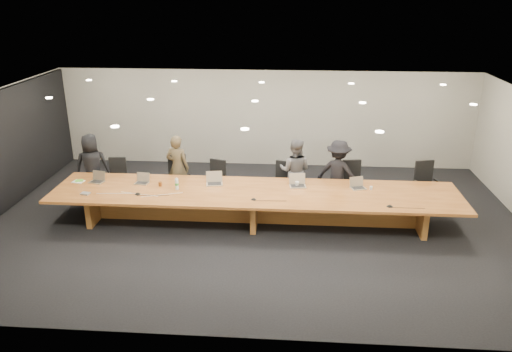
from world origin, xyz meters
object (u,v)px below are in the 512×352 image
(person_c, at_px, (295,171))
(paper_cup_far, at_px, (371,188))
(chair_far_left, at_px, (117,178))
(chair_right, at_px, (353,183))
(laptop_c, at_px, (214,179))
(mic_left, at_px, (138,194))
(chair_far_right, at_px, (427,185))
(av_box, at_px, (85,194))
(conference_table, at_px, (255,201))
(person_d, at_px, (338,173))
(laptop_e, at_px, (359,183))
(paper_cup_near, at_px, (297,184))
(person_a, at_px, (92,166))
(mic_center, at_px, (254,199))
(mic_right, at_px, (390,206))
(laptop_a, at_px, (96,177))
(laptop_d, at_px, (298,181))
(laptop_b, at_px, (141,179))
(person_b, at_px, (178,167))
(chair_left, at_px, (179,177))
(amber_mug, at_px, (160,184))
(water_bottle, at_px, (177,184))
(chair_mid_left, at_px, (215,181))
(chair_mid_right, at_px, (281,182))

(person_c, height_order, paper_cup_far, person_c)
(chair_far_left, relative_size, chair_right, 0.94)
(laptop_c, relative_size, mic_left, 2.77)
(chair_far_right, distance_m, av_box, 7.89)
(conference_table, relative_size, person_d, 5.56)
(chair_right, height_order, laptop_e, chair_right)
(paper_cup_near, distance_m, av_box, 4.68)
(person_d, bearing_deg, person_a, 20.13)
(conference_table, bearing_deg, mic_center, -89.33)
(mic_center, relative_size, mic_right, 0.86)
(laptop_a, height_order, laptop_d, laptop_d)
(laptop_b, xyz_separation_m, laptop_e, (4.93, 0.06, 0.01))
(person_b, bearing_deg, laptop_c, 152.84)
(chair_left, height_order, paper_cup_near, chair_left)
(chair_far_left, bearing_deg, laptop_c, -21.92)
(amber_mug, bearing_deg, chair_far_left, 143.98)
(laptop_d, xyz_separation_m, amber_mug, (-3.11, -0.18, -0.09))
(conference_table, distance_m, mic_center, 0.52)
(chair_left, relative_size, paper_cup_far, 13.65)
(chair_far_right, xyz_separation_m, water_bottle, (-5.78, -1.19, 0.32))
(laptop_a, distance_m, paper_cup_far, 6.27)
(chair_mid_left, xyz_separation_m, person_a, (-3.04, -0.05, 0.31))
(av_box, bearing_deg, paper_cup_far, 16.35)
(person_a, bearing_deg, laptop_b, 132.42)
(chair_mid_left, bearing_deg, mic_right, -6.44)
(laptop_a, relative_size, mic_right, 2.33)
(water_bottle, distance_m, paper_cup_far, 4.33)
(laptop_b, height_order, av_box, laptop_b)
(laptop_b, bearing_deg, paper_cup_near, 8.08)
(paper_cup_far, height_order, mic_right, paper_cup_far)
(laptop_d, distance_m, mic_right, 2.12)
(chair_mid_right, relative_size, mic_center, 8.53)
(chair_mid_left, height_order, paper_cup_near, chair_mid_left)
(conference_table, xyz_separation_m, paper_cup_near, (0.93, 0.39, 0.28))
(laptop_d, distance_m, av_box, 4.69)
(chair_right, xyz_separation_m, mic_right, (0.55, -1.80, 0.22))
(chair_far_left, relative_size, laptop_b, 3.38)
(chair_right, height_order, mic_right, chair_right)
(chair_far_left, relative_size, laptop_a, 3.19)
(water_bottle, height_order, paper_cup_far, water_bottle)
(water_bottle, relative_size, amber_mug, 2.49)
(chair_far_right, bearing_deg, person_c, 163.86)
(chair_left, height_order, mic_center, chair_left)
(laptop_a, relative_size, mic_center, 2.70)
(laptop_d, relative_size, water_bottle, 1.47)
(mic_left, height_order, mic_center, mic_left)
(chair_far_left, bearing_deg, paper_cup_near, -14.11)
(conference_table, xyz_separation_m, person_c, (0.88, 1.25, 0.28))
(laptop_e, bearing_deg, amber_mug, 163.86)
(paper_cup_near, bearing_deg, conference_table, -157.19)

